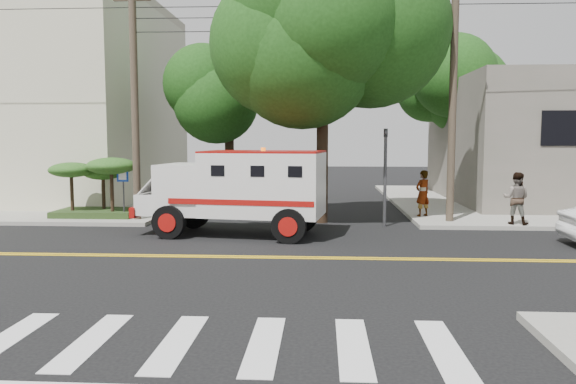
{
  "coord_description": "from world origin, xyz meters",
  "views": [
    {
      "loc": [
        1.49,
        -15.04,
        3.25
      ],
      "look_at": [
        0.45,
        2.1,
        1.6
      ],
      "focal_mm": 35.0,
      "sensor_mm": 36.0,
      "label": 1
    }
  ],
  "objects": [
    {
      "name": "sidewalk_ne",
      "position": [
        13.5,
        13.5,
        0.07
      ],
      "size": [
        17.0,
        17.0,
        0.15
      ],
      "primitive_type": "cube",
      "color": "gray",
      "rests_on": "ground"
    },
    {
      "name": "tree_main",
      "position": [
        1.94,
        6.21,
        7.2
      ],
      "size": [
        6.08,
        5.7,
        9.85
      ],
      "color": "black",
      "rests_on": "ground"
    },
    {
      "name": "pedestrian_b",
      "position": [
        8.49,
        5.5,
        1.09
      ],
      "size": [
        1.14,
        1.05,
        1.88
      ],
      "primitive_type": "imported",
      "rotation": [
        0.0,
        0.0,
        2.67
      ],
      "color": "gray",
      "rests_on": "sidewalk_ne"
    },
    {
      "name": "sidewalk_nw",
      "position": [
        -13.5,
        13.5,
        0.07
      ],
      "size": [
        17.0,
        17.0,
        0.15
      ],
      "primitive_type": "cube",
      "color": "gray",
      "rests_on": "ground"
    },
    {
      "name": "tree_left",
      "position": [
        -2.68,
        11.79,
        5.73
      ],
      "size": [
        4.48,
        4.2,
        7.7
      ],
      "color": "black",
      "rests_on": "ground"
    },
    {
      "name": "utility_pole_right",
      "position": [
        6.3,
        6.2,
        4.5
      ],
      "size": [
        0.28,
        0.28,
        9.0
      ],
      "primitive_type": "cylinder",
      "color": "#382D23",
      "rests_on": "ground"
    },
    {
      "name": "utility_pole_left",
      "position": [
        -5.6,
        6.0,
        4.5
      ],
      "size": [
        0.28,
        0.28,
        9.0
      ],
      "primitive_type": "cylinder",
      "color": "#382D23",
      "rests_on": "ground"
    },
    {
      "name": "armored_truck",
      "position": [
        -1.24,
        3.46,
        1.61
      ],
      "size": [
        6.49,
        3.24,
        2.84
      ],
      "rotation": [
        0.0,
        0.0,
        -0.14
      ],
      "color": "silver",
      "rests_on": "ground"
    },
    {
      "name": "palm_planter",
      "position": [
        -7.44,
        6.62,
        1.65
      ],
      "size": [
        3.52,
        2.63,
        2.36
      ],
      "color": "#1E3314",
      "rests_on": "sidewalk_nw"
    },
    {
      "name": "tree_right",
      "position": [
        8.84,
        15.77,
        6.09
      ],
      "size": [
        4.8,
        4.5,
        8.2
      ],
      "color": "black",
      "rests_on": "ground"
    },
    {
      "name": "building_left",
      "position": [
        -15.5,
        15.0,
        5.15
      ],
      "size": [
        16.0,
        14.0,
        10.0
      ],
      "primitive_type": "cube",
      "color": "beige",
      "rests_on": "sidewalk_nw"
    },
    {
      "name": "traffic_signal",
      "position": [
        3.8,
        5.6,
        2.23
      ],
      "size": [
        0.15,
        0.18,
        3.6
      ],
      "color": "#3F3F42",
      "rests_on": "ground"
    },
    {
      "name": "ground",
      "position": [
        0.0,
        0.0,
        0.0
      ],
      "size": [
        100.0,
        100.0,
        0.0
      ],
      "primitive_type": "plane",
      "color": "black",
      "rests_on": "ground"
    },
    {
      "name": "pedestrian_a",
      "position": [
        5.5,
        7.44,
        1.07
      ],
      "size": [
        0.8,
        0.74,
        1.84
      ],
      "primitive_type": "imported",
      "rotation": [
        0.0,
        0.0,
        3.73
      ],
      "color": "gray",
      "rests_on": "sidewalk_ne"
    },
    {
      "name": "accessibility_sign",
      "position": [
        -6.2,
        6.17,
        1.37
      ],
      "size": [
        0.45,
        0.1,
        2.02
      ],
      "color": "#3F3F42",
      "rests_on": "ground"
    }
  ]
}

